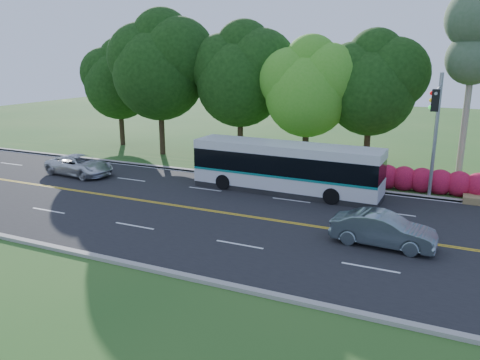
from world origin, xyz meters
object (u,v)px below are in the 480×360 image
at_px(sedan, 383,230).
at_px(suv, 80,165).
at_px(traffic_signal, 436,120).
at_px(transit_bus, 285,168).

relative_size(sedan, suv, 0.89).
bearing_deg(suv, sedan, -96.33).
distance_m(traffic_signal, transit_bus, 8.52).
bearing_deg(sedan, suv, 81.59).
xyz_separation_m(transit_bus, sedan, (6.45, -5.97, -0.73)).
height_order(traffic_signal, sedan, traffic_signal).
bearing_deg(transit_bus, sedan, -40.86).
height_order(transit_bus, sedan, transit_bus).
relative_size(traffic_signal, sedan, 1.62).
distance_m(traffic_signal, suv, 22.39).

